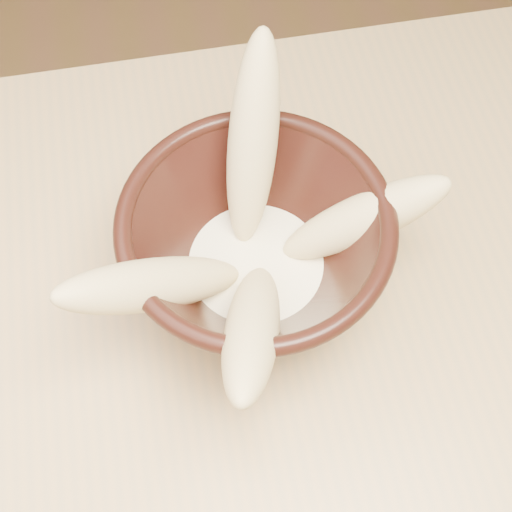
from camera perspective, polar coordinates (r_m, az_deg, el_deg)
The scene contains 7 objects.
table at distance 0.64m, azimuth 10.51°, elevation -14.19°, with size 1.20×0.80×0.75m.
bowl at distance 0.54m, azimuth -0.00°, elevation 0.48°, with size 0.20×0.20×0.11m.
milk_puddle at distance 0.56m, azimuth 0.00°, elevation -0.86°, with size 0.11×0.11×0.02m, color #FEF4CC.
banana_upright at distance 0.54m, azimuth -0.26°, elevation 9.17°, with size 0.04×0.04×0.17m, color #E6C788.
banana_left at distance 0.50m, azimuth -8.09°, elevation -2.25°, with size 0.04×0.04×0.16m, color #E6C788.
banana_right at distance 0.54m, azimuth 8.55°, elevation 2.97°, with size 0.04×0.04×0.14m, color #E6C788.
banana_front at distance 0.48m, azimuth -0.31°, elevation -5.88°, with size 0.04×0.04×0.16m, color #E6C788.
Camera 1 is at (-0.14, -0.13, 1.29)m, focal length 50.00 mm.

